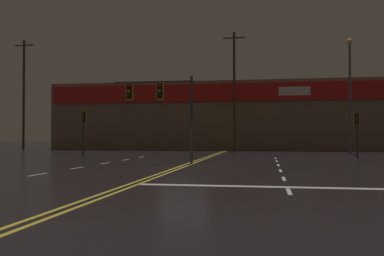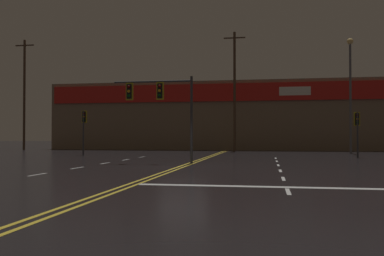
% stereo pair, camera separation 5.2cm
% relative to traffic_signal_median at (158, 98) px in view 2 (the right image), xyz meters
% --- Properties ---
extents(ground_plane, '(200.00, 200.00, 0.00)m').
position_rel_traffic_signal_median_xyz_m(ground_plane, '(1.81, -2.18, -3.71)').
color(ground_plane, black).
extents(road_markings, '(14.28, 60.00, 0.01)m').
position_rel_traffic_signal_median_xyz_m(road_markings, '(2.70, -3.64, -3.70)').
color(road_markings, gold).
rests_on(road_markings, ground).
extents(traffic_signal_median, '(4.56, 0.36, 4.87)m').
position_rel_traffic_signal_median_xyz_m(traffic_signal_median, '(0.00, 0.00, 0.00)').
color(traffic_signal_median, '#38383D').
rests_on(traffic_signal_median, ground).
extents(traffic_signal_corner_northwest, '(0.42, 0.36, 3.58)m').
position_rel_traffic_signal_median_xyz_m(traffic_signal_corner_northwest, '(-8.40, 8.80, -1.08)').
color(traffic_signal_corner_northwest, '#38383D').
rests_on(traffic_signal_corner_northwest, ground).
extents(traffic_signal_corner_northeast, '(0.42, 0.36, 3.26)m').
position_rel_traffic_signal_median_xyz_m(traffic_signal_corner_northeast, '(12.41, 8.89, -1.32)').
color(traffic_signal_corner_northeast, '#38383D').
rests_on(traffic_signal_corner_northeast, ground).
extents(streetlight_near_right, '(0.56, 0.56, 10.18)m').
position_rel_traffic_signal_median_xyz_m(streetlight_near_right, '(13.29, 16.09, 2.72)').
color(streetlight_near_right, '#59595E').
rests_on(streetlight_near_right, ground).
extents(building_backdrop, '(40.39, 10.23, 7.52)m').
position_rel_traffic_signal_median_xyz_m(building_backdrop, '(1.81, 27.17, 0.07)').
color(building_backdrop, '#7A6651').
rests_on(building_backdrop, ground).
extents(utility_pole_row, '(45.89, 0.26, 12.20)m').
position_rel_traffic_signal_median_xyz_m(utility_pole_row, '(0.01, 19.92, 2.16)').
color(utility_pole_row, '#4C3828').
rests_on(utility_pole_row, ground).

